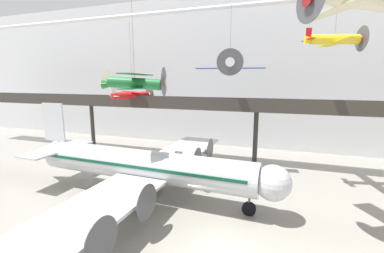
# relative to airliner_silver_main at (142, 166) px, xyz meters

# --- Properties ---
(ground_plane) EXTENTS (260.00, 260.00, 0.00)m
(ground_plane) POSITION_rel_airliner_silver_main_xyz_m (10.33, -6.28, -3.44)
(ground_plane) COLOR gray
(hangar_back_wall) EXTENTS (140.00, 3.00, 27.80)m
(hangar_back_wall) POSITION_rel_airliner_silver_main_xyz_m (10.33, 26.18, 10.46)
(hangar_back_wall) COLOR silver
(hangar_back_wall) RESTS_ON ground
(mezzanine_walkway) EXTENTS (110.00, 3.20, 9.99)m
(mezzanine_walkway) POSITION_rel_airliner_silver_main_xyz_m (10.33, 15.20, 4.89)
(mezzanine_walkway) COLOR #38332D
(mezzanine_walkway) RESTS_ON ground
(ceiling_truss_beam) EXTENTS (120.00, 0.60, 0.60)m
(ceiling_truss_beam) POSITION_rel_airliner_silver_main_xyz_m (10.33, 12.99, 18.64)
(ceiling_truss_beam) COLOR silver
(airliner_silver_main) EXTENTS (30.63, 34.61, 9.75)m
(airliner_silver_main) POSITION_rel_airliner_silver_main_xyz_m (0.00, 0.00, 0.00)
(airliner_silver_main) COLOR silver
(airliner_silver_main) RESTS_ON ground
(suspended_plane_blue_trainer) EXTENTS (8.91, 7.35, 8.73)m
(suspended_plane_blue_trainer) POSITION_rel_airliner_silver_main_xyz_m (7.14, 10.91, 10.83)
(suspended_plane_blue_trainer) COLOR #1E4CAD
(suspended_plane_yellow_lowwing) EXTENTS (6.27, 7.55, 6.33)m
(suspended_plane_yellow_lowwing) POSITION_rel_airliner_silver_main_xyz_m (18.73, 9.18, 13.28)
(suspended_plane_yellow_lowwing) COLOR yellow
(suspended_plane_red_highwing) EXTENTS (7.57, 6.99, 12.97)m
(suspended_plane_red_highwing) POSITION_rel_airliner_silver_main_xyz_m (-9.32, 13.62, 6.62)
(suspended_plane_red_highwing) COLOR red
(suspended_plane_green_biplane) EXTENTS (7.27, 8.74, 10.85)m
(suspended_plane_green_biplane) POSITION_rel_airliner_silver_main_xyz_m (-1.34, 1.50, 8.71)
(suspended_plane_green_biplane) COLOR #1E6B33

